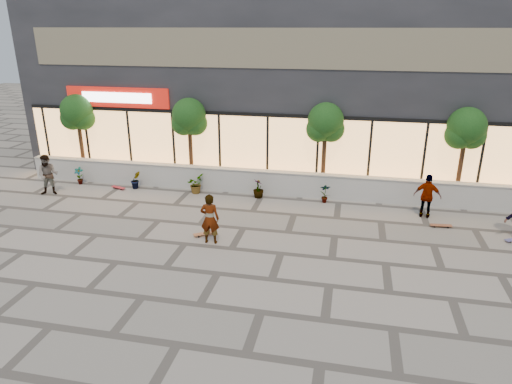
% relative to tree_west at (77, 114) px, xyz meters
% --- Properties ---
extents(ground, '(80.00, 80.00, 0.00)m').
position_rel_tree_west_xyz_m(ground, '(9.00, -7.70, -2.99)').
color(ground, gray).
rests_on(ground, ground).
extents(planter_wall, '(22.00, 0.42, 1.04)m').
position_rel_tree_west_xyz_m(planter_wall, '(9.00, -0.70, -2.46)').
color(planter_wall, beige).
rests_on(planter_wall, ground).
extents(retail_building, '(24.00, 9.17, 8.50)m').
position_rel_tree_west_xyz_m(retail_building, '(9.00, 4.79, 1.26)').
color(retail_building, '#24252A').
rests_on(retail_building, ground).
extents(shrub_a, '(0.43, 0.29, 0.81)m').
position_rel_tree_west_xyz_m(shrub_a, '(0.50, -1.25, -2.58)').
color(shrub_a, '#133B13').
rests_on(shrub_a, ground).
extents(shrub_b, '(0.57, 0.57, 0.81)m').
position_rel_tree_west_xyz_m(shrub_b, '(3.30, -1.25, -2.58)').
color(shrub_b, '#133B13').
rests_on(shrub_b, ground).
extents(shrub_c, '(0.68, 0.77, 0.81)m').
position_rel_tree_west_xyz_m(shrub_c, '(6.10, -1.25, -2.58)').
color(shrub_c, '#133B13').
rests_on(shrub_c, ground).
extents(shrub_d, '(0.64, 0.64, 0.81)m').
position_rel_tree_west_xyz_m(shrub_d, '(8.90, -1.25, -2.58)').
color(shrub_d, '#133B13').
rests_on(shrub_d, ground).
extents(shrub_e, '(0.46, 0.35, 0.81)m').
position_rel_tree_west_xyz_m(shrub_e, '(11.70, -1.25, -2.58)').
color(shrub_e, '#133B13').
rests_on(shrub_e, ground).
extents(tree_west, '(1.60, 1.50, 3.92)m').
position_rel_tree_west_xyz_m(tree_west, '(0.00, 0.00, 0.00)').
color(tree_west, '#452518').
rests_on(tree_west, ground).
extents(tree_midwest, '(1.60, 1.50, 3.92)m').
position_rel_tree_west_xyz_m(tree_midwest, '(5.50, 0.00, 0.00)').
color(tree_midwest, '#452518').
rests_on(tree_midwest, ground).
extents(tree_mideast, '(1.60, 1.50, 3.92)m').
position_rel_tree_west_xyz_m(tree_mideast, '(11.50, 0.00, 0.00)').
color(tree_mideast, '#452518').
rests_on(tree_mideast, ground).
extents(tree_east, '(1.60, 1.50, 3.92)m').
position_rel_tree_west_xyz_m(tree_east, '(17.00, 0.00, 0.00)').
color(tree_east, '#452518').
rests_on(tree_east, ground).
extents(skater_center, '(0.66, 0.46, 1.73)m').
position_rel_tree_west_xyz_m(skater_center, '(8.19, -5.77, -2.12)').
color(skater_center, white).
rests_on(skater_center, ground).
extents(skater_left, '(1.02, 0.90, 1.76)m').
position_rel_tree_west_xyz_m(skater_left, '(0.02, -2.72, -2.11)').
color(skater_left, '#947F5F').
rests_on(skater_left, ground).
extents(skater_right_near, '(1.06, 0.62, 1.70)m').
position_rel_tree_west_xyz_m(skater_right_near, '(15.55, -1.99, -2.14)').
color(skater_right_near, white).
rests_on(skater_right_near, ground).
extents(skateboard_center, '(0.79, 0.65, 0.10)m').
position_rel_tree_west_xyz_m(skateboard_center, '(7.84, -5.30, -2.90)').
color(skateboard_center, '#9D5A33').
rests_on(skateboard_center, ground).
extents(skateboard_left, '(0.74, 0.40, 0.09)m').
position_rel_tree_west_xyz_m(skateboard_left, '(2.55, -1.50, -2.91)').
color(skateboard_left, red).
rests_on(skateboard_left, ground).
extents(skateboard_right_near, '(0.78, 0.27, 0.09)m').
position_rel_tree_west_xyz_m(skateboard_right_near, '(16.00, -2.86, -2.91)').
color(skateboard_right_near, brown).
rests_on(skateboard_right_near, ground).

